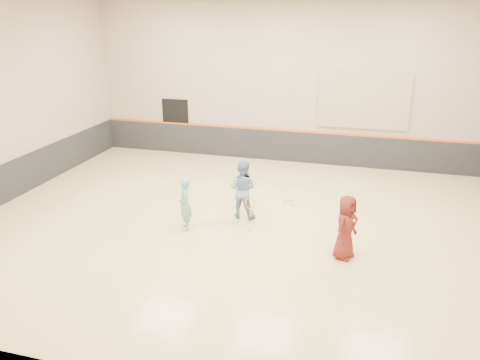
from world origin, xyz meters
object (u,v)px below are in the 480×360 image
(instructor, at_px, (242,189))
(young_man, at_px, (346,227))
(spare_racket, at_px, (288,201))
(girl, at_px, (185,204))

(instructor, height_order, young_man, instructor)
(instructor, distance_m, spare_racket, 1.91)
(spare_racket, bearing_deg, young_man, -57.98)
(girl, height_order, instructor, instructor)
(instructor, xyz_separation_m, young_man, (2.94, -1.59, -0.06))
(girl, bearing_deg, instructor, 108.98)
(young_man, bearing_deg, instructor, 84.53)
(girl, height_order, young_man, young_man)
(girl, distance_m, spare_racket, 3.52)
(spare_racket, bearing_deg, girl, -133.00)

